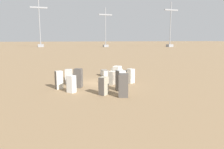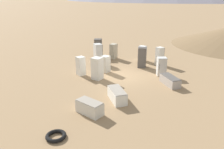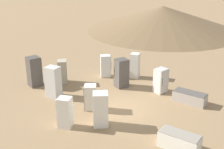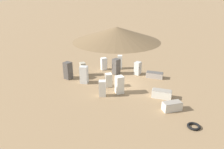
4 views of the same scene
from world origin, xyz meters
TOP-DOWN VIEW (x-y plane):
  - ground_plane at (0.00, 0.00)m, footprint 1000.00×1000.00m
  - power_pylon_0 at (77.35, 95.24)m, footprint 9.71×3.33m
  - power_pylon_1 at (38.98, 108.97)m, footprint 8.45×2.90m
  - power_pylon_2 at (0.61, 122.70)m, footprint 10.24×3.51m
  - discarded_fridge_0 at (-3.54, -3.25)m, footprint 0.86×0.88m
  - discarded_fridge_1 at (-2.52, -1.45)m, footprint 0.99×0.96m
  - discarded_fridge_2 at (0.81, -4.14)m, footprint 0.74×0.81m
  - discarded_fridge_3 at (2.16, -0.01)m, footprint 1.00×1.00m
  - discarded_fridge_4 at (-3.01, 1.01)m, footprint 0.88×0.84m
  - discarded_fridge_5 at (1.02, -1.41)m, footprint 0.86×0.88m
  - discarded_fridge_6 at (-2.49, 3.00)m, footprint 0.85×1.89m
  - discarded_fridge_7 at (2.12, 4.00)m, footprint 0.88×1.82m
  - discarded_fridge_8 at (-1.15, -5.08)m, footprint 0.93×0.89m
  - discarded_fridge_9 at (-4.37, -1.43)m, footprint 0.73×0.65m
  - discarded_fridge_10 at (0.13, -6.30)m, footprint 1.00×0.97m
  - discarded_fridge_11 at (3.17, -1.41)m, footprint 0.74×0.79m
  - discarded_fridge_12 at (4.15, 4.93)m, footprint 1.42×1.72m
  - scrap_tire at (6.21, 6.52)m, footprint 0.97×0.97m

SIDE VIEW (x-z plane):
  - ground_plane at x=0.00m, z-range 0.00..0.00m
  - scrap_tire at x=6.21m, z-range 0.00..0.18m
  - discarded_fridge_6 at x=-2.49m, z-range 0.00..0.66m
  - discarded_fridge_7 at x=2.12m, z-range 0.00..0.76m
  - discarded_fridge_12 at x=4.15m, z-range 0.00..0.76m
  - discarded_fridge_5 at x=1.02m, z-range 0.00..1.41m
  - discarded_fridge_4 at x=-3.01m, z-range 0.00..1.51m
  - discarded_fridge_0 at x=-3.54m, z-range 0.00..1.51m
  - discarded_fridge_8 at x=-1.15m, z-range 0.00..1.54m
  - discarded_fridge_11 at x=3.17m, z-range 0.00..1.55m
  - discarded_fridge_9 at x=-4.37m, z-range 0.00..1.72m
  - discarded_fridge_3 at x=2.16m, z-range 0.00..1.75m
  - discarded_fridge_1 at x=-2.52m, z-range 0.00..1.84m
  - discarded_fridge_2 at x=0.81m, z-range 0.00..1.88m
  - discarded_fridge_10 at x=0.13m, z-range 0.00..1.91m
  - power_pylon_1 at x=38.98m, z-range -4.57..19.59m
  - power_pylon_0 at x=77.35m, z-range -5.24..22.49m
  - power_pylon_2 at x=0.61m, z-range -5.53..23.72m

